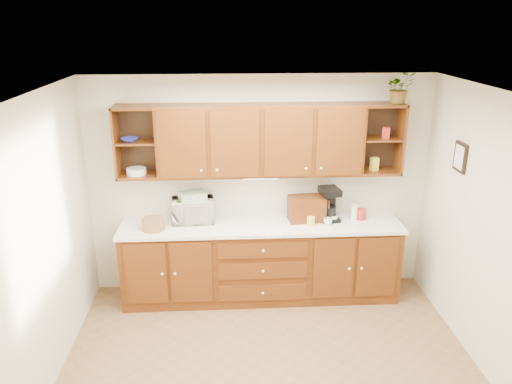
{
  "coord_description": "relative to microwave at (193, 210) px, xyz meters",
  "views": [
    {
      "loc": [
        -0.38,
        -3.84,
        3.18
      ],
      "look_at": [
        -0.08,
        1.15,
        1.43
      ],
      "focal_mm": 35.0,
      "sensor_mm": 36.0,
      "label": 1
    }
  ],
  "objects": [
    {
      "name": "canister_yellow",
      "position": [
        1.35,
        -0.21,
        -0.08
      ],
      "size": [
        0.11,
        0.11,
        0.1
      ],
      "primitive_type": "cylinder",
      "rotation": [
        0.0,
        0.0,
        0.35
      ],
      "color": "gold",
      "rests_on": "countertop"
    },
    {
      "name": "canister_red",
      "position": [
        1.96,
        -0.06,
        -0.07
      ],
      "size": [
        0.15,
        0.15,
        0.13
      ],
      "primitive_type": "cylinder",
      "rotation": [
        0.0,
        0.0,
        -0.35
      ],
      "color": "#A82518",
      "rests_on": "countertop"
    },
    {
      "name": "countertop",
      "position": [
        0.78,
        -0.13,
        -0.15
      ],
      "size": [
        3.24,
        0.64,
        0.04
      ],
      "primitive_type": "cube",
      "color": "white",
      "rests_on": "base_cabinets"
    },
    {
      "name": "pantry_box_yellow",
      "position": [
        2.09,
        -0.0,
        0.52
      ],
      "size": [
        0.1,
        0.09,
        0.15
      ],
      "primitive_type": "cube",
      "rotation": [
        0.0,
        0.0,
        0.28
      ],
      "color": "gold",
      "rests_on": "upper_cabinets"
    },
    {
      "name": "towel_stack",
      "position": [
        0.0,
        0.0,
        0.18
      ],
      "size": [
        0.34,
        0.3,
        0.09
      ],
      "primitive_type": "cube",
      "rotation": [
        0.0,
        0.0,
        0.34
      ],
      "color": "#C3C55D",
      "rests_on": "microwave"
    },
    {
      "name": "wine_bottle",
      "position": [
        -0.14,
        -0.07,
        0.01
      ],
      "size": [
        0.08,
        0.08,
        0.29
      ],
      "primitive_type": "cylinder",
      "rotation": [
        0.0,
        0.0,
        0.06
      ],
      "color": "black",
      "rests_on": "countertop"
    },
    {
      "name": "bowl_stack",
      "position": [
        -0.65,
        -0.01,
        0.85
      ],
      "size": [
        0.24,
        0.24,
        0.04
      ],
      "primitive_type": "imported",
      "rotation": [
        0.0,
        0.0,
        -0.4
      ],
      "color": "navy",
      "rests_on": "upper_cabinets"
    },
    {
      "name": "floor",
      "position": [
        0.78,
        -1.57,
        -1.07
      ],
      "size": [
        4.0,
        4.0,
        0.0
      ],
      "primitive_type": "plane",
      "color": "brown",
      "rests_on": "ground"
    },
    {
      "name": "right_wall",
      "position": [
        2.78,
        -1.57,
        0.23
      ],
      "size": [
        0.0,
        3.5,
        3.5
      ],
      "primitive_type": "plane",
      "rotation": [
        1.57,
        0.0,
        -1.57
      ],
      "color": "beige",
      "rests_on": "floor"
    },
    {
      "name": "undercabinet_light",
      "position": [
        0.78,
        -0.04,
        0.4
      ],
      "size": [
        0.4,
        0.05,
        0.02
      ],
      "primitive_type": "cube",
      "color": "white",
      "rests_on": "upper_cabinets"
    },
    {
      "name": "back_wall",
      "position": [
        0.78,
        0.18,
        0.23
      ],
      "size": [
        4.0,
        0.0,
        4.0
      ],
      "primitive_type": "plane",
      "rotation": [
        1.57,
        0.0,
        0.0
      ],
      "color": "beige",
      "rests_on": "floor"
    },
    {
      "name": "left_wall",
      "position": [
        -1.22,
        -1.57,
        0.23
      ],
      "size": [
        0.0,
        3.5,
        3.5
      ],
      "primitive_type": "plane",
      "rotation": [
        1.57,
        0.0,
        1.57
      ],
      "color": "beige",
      "rests_on": "floor"
    },
    {
      "name": "framed_picture",
      "position": [
        2.76,
        -0.67,
        0.78
      ],
      "size": [
        0.03,
        0.24,
        0.3
      ],
      "primitive_type": "cube",
      "color": "black",
      "rests_on": "right_wall"
    },
    {
      "name": "coffee_maker",
      "position": [
        1.58,
        -0.02,
        0.05
      ],
      "size": [
        0.25,
        0.3,
        0.39
      ],
      "rotation": [
        0.0,
        0.0,
        0.16
      ],
      "color": "black",
      "rests_on": "countertop"
    },
    {
      "name": "ceiling",
      "position": [
        0.78,
        -1.57,
        1.53
      ],
      "size": [
        4.0,
        4.0,
        0.0
      ],
      "primitive_type": "plane",
      "rotation": [
        3.14,
        0.0,
        0.0
      ],
      "color": "white",
      "rests_on": "back_wall"
    },
    {
      "name": "wicker_basket",
      "position": [
        -0.43,
        -0.22,
        -0.07
      ],
      "size": [
        0.32,
        0.32,
        0.13
      ],
      "primitive_type": "cylinder",
      "rotation": [
        0.0,
        0.0,
        0.31
      ],
      "color": "olive",
      "rests_on": "countertop"
    },
    {
      "name": "microwave",
      "position": [
        0.0,
        0.0,
        0.0
      ],
      "size": [
        0.51,
        0.37,
        0.27
      ],
      "primitive_type": "imported",
      "rotation": [
        0.0,
        0.0,
        0.09
      ],
      "color": "beige",
      "rests_on": "countertop"
    },
    {
      "name": "upper_cabinets",
      "position": [
        0.79,
        0.02,
        0.82
      ],
      "size": [
        3.2,
        0.33,
        0.8
      ],
      "color": "#3E1A07",
      "rests_on": "back_wall"
    },
    {
      "name": "plate_stack",
      "position": [
        -0.61,
        0.01,
        0.48
      ],
      "size": [
        0.27,
        0.27,
        0.07
      ],
      "primitive_type": "cylinder",
      "rotation": [
        0.0,
        0.0,
        0.24
      ],
      "color": "white",
      "rests_on": "upper_cabinets"
    },
    {
      "name": "base_cabinets",
      "position": [
        0.78,
        -0.12,
        -0.62
      ],
      "size": [
        3.2,
        0.6,
        0.9
      ],
      "primitive_type": "cube",
      "color": "#3E1A07",
      "rests_on": "floor"
    },
    {
      "name": "mug_tree",
      "position": [
        1.56,
        -0.13,
        -0.09
      ],
      "size": [
        0.24,
        0.24,
        0.27
      ],
      "rotation": [
        0.0,
        0.0,
        0.3
      ],
      "color": "#3E1A07",
      "rests_on": "countertop"
    },
    {
      "name": "pantry_box_red",
      "position": [
        2.2,
        -0.0,
        0.89
      ],
      "size": [
        0.1,
        0.1,
        0.12
      ],
      "primitive_type": "cube",
      "rotation": [
        0.0,
        0.0,
        -0.37
      ],
      "color": "#A82518",
      "rests_on": "upper_cabinets"
    },
    {
      "name": "potted_plant",
      "position": [
        2.3,
        -0.02,
        1.39
      ],
      "size": [
        0.32,
        0.28,
        0.34
      ],
      "primitive_type": "imported",
      "rotation": [
        0.0,
        0.0,
        0.05
      ],
      "color": "#999999",
      "rests_on": "upper_cabinets"
    },
    {
      "name": "bread_box",
      "position": [
        1.32,
        -0.05,
        0.01
      ],
      "size": [
        0.43,
        0.29,
        0.29
      ],
      "primitive_type": "cube",
      "rotation": [
        0.0,
        0.0,
        0.08
      ],
      "color": "#3E1A07",
      "rests_on": "countertop"
    },
    {
      "name": "woven_tray",
      "position": [
        0.03,
        0.12,
        -0.12
      ],
      "size": [
        0.35,
        0.15,
        0.34
      ],
      "primitive_type": "cylinder",
      "rotation": [
        1.36,
        0.0,
        0.19
      ],
      "color": "olive",
      "rests_on": "countertop"
    },
    {
      "name": "canister_white",
      "position": [
        1.88,
        -0.07,
        -0.04
      ],
      "size": [
        0.1,
        0.1,
        0.19
      ],
      "primitive_type": "cylinder",
      "rotation": [
        0.0,
        0.0,
        -0.4
      ],
      "color": "white",
      "rests_on": "countertop"
    }
  ]
}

